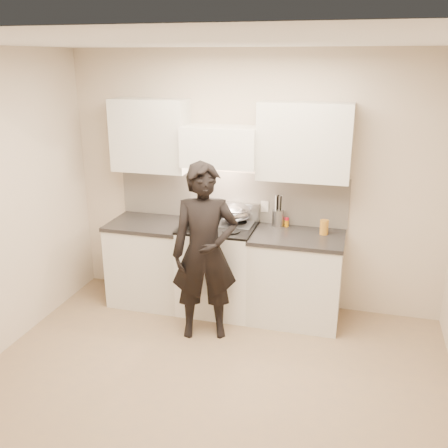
% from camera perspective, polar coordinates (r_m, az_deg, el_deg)
% --- Properties ---
extents(ground_plane, '(4.00, 4.00, 0.00)m').
position_cam_1_polar(ground_plane, '(4.32, -2.07, -18.58)').
color(ground_plane, '#8C704F').
extents(room_shell, '(4.04, 3.54, 2.70)m').
position_cam_1_polar(room_shell, '(3.95, -1.53, 3.76)').
color(room_shell, '#C2B39F').
rests_on(room_shell, ground).
extents(stove, '(0.76, 0.65, 0.96)m').
position_cam_1_polar(stove, '(5.34, -0.67, -4.98)').
color(stove, white).
rests_on(stove, ground).
extents(counter_right, '(0.92, 0.67, 0.92)m').
position_cam_1_polar(counter_right, '(5.20, 8.22, -6.03)').
color(counter_right, silver).
rests_on(counter_right, ground).
extents(counter_left, '(0.82, 0.67, 0.92)m').
position_cam_1_polar(counter_left, '(5.59, -8.40, -4.22)').
color(counter_left, silver).
rests_on(counter_left, ground).
extents(wok, '(0.39, 0.48, 0.31)m').
position_cam_1_polar(wok, '(5.23, 1.15, 1.39)').
color(wok, silver).
rests_on(wok, stove).
extents(stock_pot, '(0.33, 0.25, 0.16)m').
position_cam_1_polar(stock_pot, '(5.11, -2.85, 0.64)').
color(stock_pot, silver).
rests_on(stock_pot, stove).
extents(utensil_crock, '(0.12, 0.12, 0.33)m').
position_cam_1_polar(utensil_crock, '(5.24, 6.20, 0.83)').
color(utensil_crock, '#A3A3A3').
rests_on(utensil_crock, counter_right).
extents(spice_jar, '(0.04, 0.04, 0.10)m').
position_cam_1_polar(spice_jar, '(5.24, 7.17, 0.21)').
color(spice_jar, '#CA8007').
rests_on(spice_jar, counter_right).
extents(oil_glass, '(0.08, 0.08, 0.15)m').
position_cam_1_polar(oil_glass, '(5.07, 11.37, -0.36)').
color(oil_glass, '#A76E20').
rests_on(oil_glass, counter_right).
extents(person, '(0.72, 0.59, 1.72)m').
position_cam_1_polar(person, '(4.70, -2.20, -3.28)').
color(person, black).
rests_on(person, ground).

